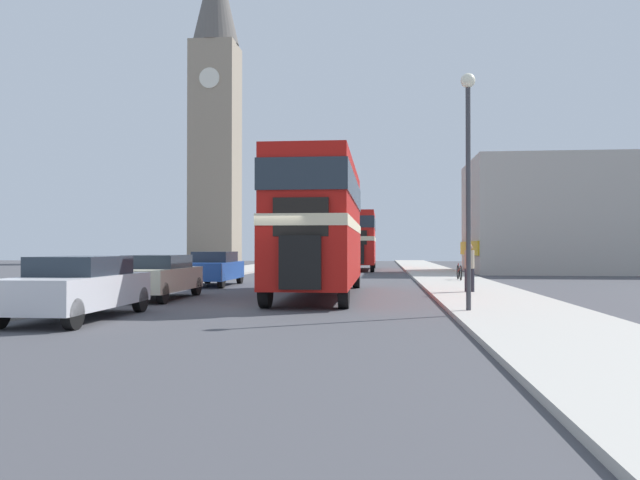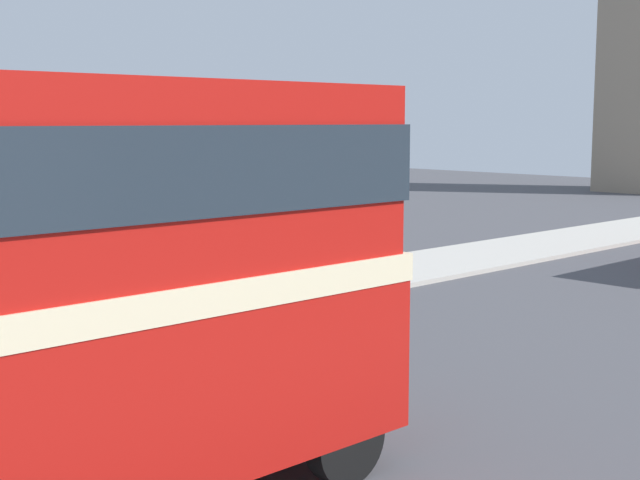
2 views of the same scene
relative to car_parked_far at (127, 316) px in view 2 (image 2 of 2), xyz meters
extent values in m
cylinder|color=black|center=(4.08, -0.97, -0.26)|extent=(0.28, 1.03, 1.03)
cylinder|color=black|center=(6.24, -0.97, -0.26)|extent=(0.28, 1.03, 1.03)
cube|color=#1E479E|center=(0.00, -0.04, -0.11)|extent=(1.73, 4.24, 0.74)
cube|color=#232D38|center=(0.00, 0.13, 0.49)|extent=(1.52, 2.21, 0.46)
cylinder|color=black|center=(-0.76, -1.71, -0.45)|extent=(0.20, 0.64, 0.64)
cylinder|color=black|center=(0.76, -1.71, -0.45)|extent=(0.20, 0.64, 0.64)
cylinder|color=black|center=(-0.76, 1.64, -0.45)|extent=(0.20, 0.64, 0.64)
cylinder|color=black|center=(0.76, 1.64, -0.45)|extent=(0.20, 0.64, 0.64)
camera|label=1|loc=(7.25, -26.64, 0.89)|focal=35.00mm
camera|label=2|loc=(13.09, -7.83, 3.32)|focal=50.00mm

